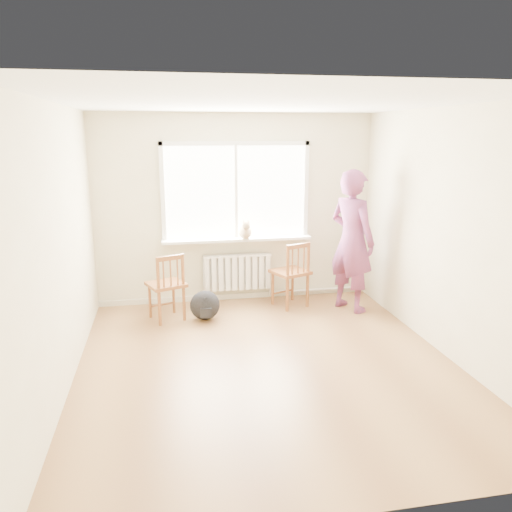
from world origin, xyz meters
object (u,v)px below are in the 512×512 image
chair_right (292,274)px  person (352,241)px  backpack (205,305)px  chair_left (168,287)px  cat (245,231)px

chair_right → person: size_ratio=0.48×
person → backpack: size_ratio=4.95×
chair_left → chair_right: chair_right is taller
cat → backpack: size_ratio=1.14×
person → chair_left: bearing=60.4°
chair_right → person: (0.77, -0.24, 0.50)m
chair_right → backpack: bearing=-9.2°
cat → chair_right: bearing=-23.0°
chair_left → chair_right: (1.74, 0.22, 0.02)m
person → backpack: person is taller
chair_left → backpack: 0.55m
chair_left → chair_right: bearing=165.2°
chair_left → backpack: (0.48, -0.07, -0.26)m
chair_left → backpack: chair_left is taller
chair_right → backpack: chair_right is taller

